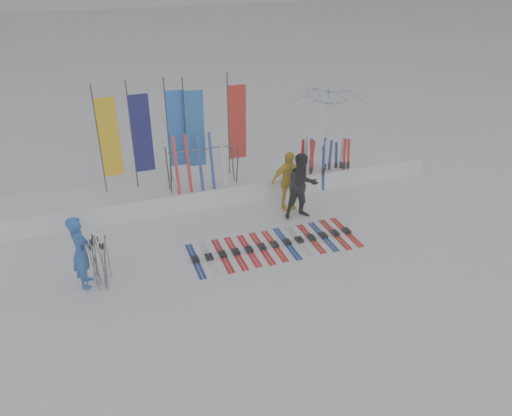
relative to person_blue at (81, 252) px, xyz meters
name	(u,v)px	position (x,y,z in m)	size (l,w,h in m)	color
ground	(270,275)	(4.18, -1.12, -0.89)	(120.00, 120.00, 0.00)	white
snow_bank	(218,187)	(4.18, 3.48, -0.59)	(14.00, 1.60, 0.60)	white
person_blue	(81,252)	(0.00, 0.00, 0.00)	(0.65, 0.43, 1.78)	blue
person_black	(302,187)	(6.06, 1.31, 0.09)	(0.95, 0.74, 1.96)	black
person_yellow	(288,181)	(5.91, 1.95, 0.01)	(1.06, 0.44, 1.81)	yellow
tent_canopy	(329,125)	(8.71, 4.92, 0.48)	(2.99, 3.05, 2.74)	white
ski_row	(274,245)	(4.76, 0.07, -0.86)	(4.45, 1.69, 0.07)	navy
pole_cluster	(97,262)	(0.31, -0.12, -0.28)	(0.59, 0.69, 1.26)	#595B60
feather_flags	(172,131)	(2.91, 3.65, 1.35)	(4.39, 0.24, 3.20)	#383A3F
ski_rack	(202,162)	(3.63, 3.08, 0.49)	(2.04, 0.80, 1.23)	#383A3F
upright_skis	(323,163)	(7.58, 3.05, -0.09)	(1.42, 1.00, 1.70)	red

